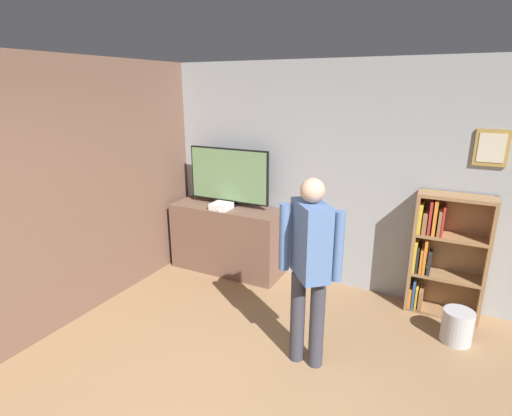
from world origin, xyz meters
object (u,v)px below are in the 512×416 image
television (229,176)px  person (310,260)px  game_console (221,206)px  waste_bin (457,326)px  bookshelf (441,254)px

television → person: person is taller
game_console → person: (1.62, -1.21, 0.08)m
television → waste_bin: television is taller
waste_bin → person: bearing=-141.9°
television → bookshelf: bearing=1.5°
television → game_console: television is taller
person → waste_bin: person is taller
game_console → person: 2.03m
bookshelf → person: 1.78m
game_console → person: bearing=-36.8°
game_console → bookshelf: bookshelf is taller
bookshelf → waste_bin: 0.76m
television → person: 2.14m
television → person: size_ratio=0.66×
person → waste_bin: 1.75m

